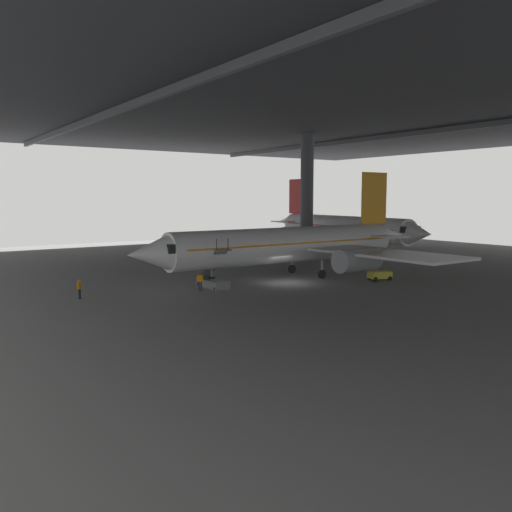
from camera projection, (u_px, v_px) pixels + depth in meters
The scene contains 8 objects.
ground_plane at pixel (287, 283), 50.68m from camera, with size 110.00×110.00×0.00m, color slate.
hangar_structure at pixel (389, 105), 56.60m from camera, with size 121.00×99.00×18.67m.
airplane_main at pixel (292, 245), 53.86m from camera, with size 33.34×34.72×10.98m.
boarding_stairs at pixel (213, 279), 48.15m from camera, with size 4.10×1.54×4.56m.
crew_worker_near_nose at pixel (79, 288), 42.61m from camera, with size 0.42×0.41×1.60m.
crew_worker_by_stairs at pixel (200, 280), 46.17m from camera, with size 0.35×0.51×1.65m.
airplane_distant at pixel (340, 228), 83.29m from camera, with size 36.24×35.09×11.35m.
baggage_tug at pixel (380, 275), 52.31m from camera, with size 1.84×2.46×0.90m.
Camera 1 is at (39.30, -31.20, 8.16)m, focal length 37.12 mm.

